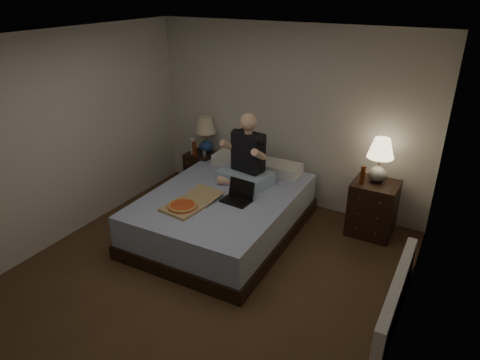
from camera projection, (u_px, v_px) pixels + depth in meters
The scene contains 18 objects.
floor at pixel (200, 281), 4.65m from camera, with size 4.00×4.50×0.00m, color brown.
ceiling at pixel (188, 42), 3.59m from camera, with size 4.00×4.50×0.00m, color white.
wall_back at pixel (288, 118), 5.90m from camera, with size 4.00×2.50×0.00m, color silver.
wall_left at pixel (54, 142), 5.00m from camera, with size 4.50×2.50×0.00m, color silver.
wall_right at pixel (413, 230), 3.24m from camera, with size 4.50×2.50×0.00m, color silver.
bed at pixel (223, 213), 5.44m from camera, with size 1.67×2.23×0.56m, color #5E76BC.
nightstand_left at pixel (203, 171), 6.64m from camera, with size 0.44×0.40×0.58m, color black.
nightstand_right at pixel (373, 208), 5.40m from camera, with size 0.54×0.49×0.71m, color black.
lamp_left at pixel (206, 135), 6.45m from camera, with size 0.32×0.32×0.56m, color navy, non-canonical shape.
lamp_right at pixel (380, 160), 5.19m from camera, with size 0.32×0.32×0.56m, color gray, non-canonical shape.
water_bottle at pixel (193, 146), 6.45m from camera, with size 0.07×0.07×0.25m, color silver.
soda_can at pixel (204, 154), 6.37m from camera, with size 0.07×0.07×0.10m, color #AFB0AB.
beer_bottle_left at pixel (194, 149), 6.37m from camera, with size 0.06×0.06×0.23m, color #62220E.
beer_bottle_right at pixel (363, 175), 5.20m from camera, with size 0.06×0.06×0.23m, color #55240C.
person at pixel (246, 150), 5.42m from camera, with size 0.66×0.52×0.93m, color black, non-canonical shape.
laptop at pixel (236, 193), 5.08m from camera, with size 0.34×0.28×0.24m, color black, non-canonical shape.
pizza_box at pixel (182, 206), 4.94m from camera, with size 0.40×0.76×0.08m, color tan, non-canonical shape.
radiator at pixel (396, 295), 4.15m from camera, with size 0.10×1.60×0.40m, color silver.
Camera 1 is at (2.21, -3.06, 2.96)m, focal length 32.00 mm.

